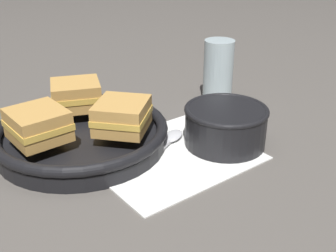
{
  "coord_description": "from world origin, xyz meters",
  "views": [
    {
      "loc": [
        -0.37,
        -0.5,
        0.33
      ],
      "look_at": [
        -0.02,
        0.01,
        0.04
      ],
      "focal_mm": 45.0,
      "sensor_mm": 36.0,
      "label": 1
    }
  ],
  "objects_px": {
    "soup_bowl": "(226,124)",
    "sandwich_far_left": "(38,125)",
    "spoon": "(169,140)",
    "skillet": "(80,135)",
    "sandwich_near_right": "(76,95)",
    "sandwich_near_left": "(122,116)",
    "drinking_glass": "(218,71)"
  },
  "relations": [
    {
      "from": "sandwich_near_left",
      "to": "sandwich_near_right",
      "type": "height_order",
      "value": "same"
    },
    {
      "from": "sandwich_near_right",
      "to": "sandwich_far_left",
      "type": "relative_size",
      "value": 1.16
    },
    {
      "from": "soup_bowl",
      "to": "spoon",
      "type": "relative_size",
      "value": 0.96
    },
    {
      "from": "soup_bowl",
      "to": "drinking_glass",
      "type": "xyz_separation_m",
      "value": [
        0.12,
        0.16,
        0.03
      ]
    },
    {
      "from": "soup_bowl",
      "to": "sandwich_far_left",
      "type": "relative_size",
      "value": 1.5
    },
    {
      "from": "soup_bowl",
      "to": "skillet",
      "type": "bearing_deg",
      "value": 147.63
    },
    {
      "from": "soup_bowl",
      "to": "sandwich_near_right",
      "type": "bearing_deg",
      "value": 131.8
    },
    {
      "from": "spoon",
      "to": "skillet",
      "type": "relative_size",
      "value": 0.36
    },
    {
      "from": "skillet",
      "to": "sandwich_near_left",
      "type": "relative_size",
      "value": 3.44
    },
    {
      "from": "spoon",
      "to": "skillet",
      "type": "xyz_separation_m",
      "value": [
        -0.12,
        0.08,
        0.01
      ]
    },
    {
      "from": "skillet",
      "to": "sandwich_far_left",
      "type": "relative_size",
      "value": 4.35
    },
    {
      "from": "soup_bowl",
      "to": "sandwich_far_left",
      "type": "distance_m",
      "value": 0.29
    },
    {
      "from": "soup_bowl",
      "to": "sandwich_near_right",
      "type": "height_order",
      "value": "sandwich_near_right"
    },
    {
      "from": "sandwich_near_right",
      "to": "sandwich_far_left",
      "type": "bearing_deg",
      "value": -139.38
    },
    {
      "from": "soup_bowl",
      "to": "sandwich_near_left",
      "type": "xyz_separation_m",
      "value": [
        -0.15,
        0.07,
        0.03
      ]
    },
    {
      "from": "skillet",
      "to": "drinking_glass",
      "type": "height_order",
      "value": "drinking_glass"
    },
    {
      "from": "soup_bowl",
      "to": "sandwich_far_left",
      "type": "xyz_separation_m",
      "value": [
        -0.27,
        0.11,
        0.03
      ]
    },
    {
      "from": "skillet",
      "to": "sandwich_near_left",
      "type": "xyz_separation_m",
      "value": [
        0.05,
        -0.06,
        0.04
      ]
    },
    {
      "from": "drinking_glass",
      "to": "sandwich_near_right",
      "type": "bearing_deg",
      "value": 173.04
    },
    {
      "from": "spoon",
      "to": "sandwich_far_left",
      "type": "distance_m",
      "value": 0.21
    },
    {
      "from": "skillet",
      "to": "sandwich_near_right",
      "type": "distance_m",
      "value": 0.08
    },
    {
      "from": "skillet",
      "to": "drinking_glass",
      "type": "relative_size",
      "value": 3.12
    },
    {
      "from": "skillet",
      "to": "sandwich_near_left",
      "type": "distance_m",
      "value": 0.09
    },
    {
      "from": "sandwich_near_right",
      "to": "sandwich_far_left",
      "type": "height_order",
      "value": "same"
    },
    {
      "from": "soup_bowl",
      "to": "skillet",
      "type": "height_order",
      "value": "soup_bowl"
    },
    {
      "from": "spoon",
      "to": "drinking_glass",
      "type": "distance_m",
      "value": 0.23
    },
    {
      "from": "drinking_glass",
      "to": "soup_bowl",
      "type": "bearing_deg",
      "value": -126.72
    },
    {
      "from": "sandwich_far_left",
      "to": "soup_bowl",
      "type": "bearing_deg",
      "value": -22.76
    },
    {
      "from": "spoon",
      "to": "sandwich_near_right",
      "type": "distance_m",
      "value": 0.18
    },
    {
      "from": "sandwich_near_right",
      "to": "sandwich_far_left",
      "type": "xyz_separation_m",
      "value": [
        -0.1,
        -0.08,
        0.0
      ]
    },
    {
      "from": "sandwich_near_left",
      "to": "spoon",
      "type": "bearing_deg",
      "value": -14.64
    },
    {
      "from": "spoon",
      "to": "drinking_glass",
      "type": "bearing_deg",
      "value": -0.83
    }
  ]
}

